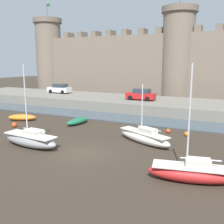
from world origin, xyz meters
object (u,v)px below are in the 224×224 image
Objects in this scene: sailboat_foreground_left at (31,140)px; mooring_buoy_mid_mud at (14,125)px; rowboat_midflat_centre at (78,121)px; car_quay_east at (141,95)px; mooring_buoy_near_shore at (168,131)px; sailboat_foreground_right at (191,172)px; mooring_buoy_off_centre at (16,132)px; car_quay_west at (60,89)px; mooring_buoy_near_channel at (187,134)px; rowboat_midflat_left at (22,117)px; sailboat_foreground_centre at (144,137)px.

mooring_buoy_mid_mud is at bearing 145.88° from sailboat_foreground_left.
rowboat_midflat_centre is 12.06m from car_quay_east.
mooring_buoy_near_shore is 15.85m from mooring_buoy_mid_mud.
mooring_buoy_off_centre is (-16.44, 2.75, -0.31)m from sailboat_foreground_right.
sailboat_foreground_left is at bearing -58.27° from car_quay_west.
sailboat_foreground_right is at bearing -63.00° from car_quay_east.
sailboat_foreground_right reaches higher than mooring_buoy_near_channel.
mooring_buoy_mid_mud is (1.65, -2.79, -0.12)m from rowboat_midflat_left.
sailboat_foreground_right is 1.64× the size of car_quay_east.
mooring_buoy_near_shore is at bearing 6.91° from rowboat_midflat_left.
mooring_buoy_mid_mud is at bearing -59.39° from rowboat_midflat_left.
rowboat_midflat_centre is 7.96× the size of mooring_buoy_near_shore.
sailboat_foreground_centre is at bearing 31.69° from sailboat_foreground_left.
mooring_buoy_off_centre is at bearing -155.32° from mooring_buoy_near_channel.
car_quay_west is at bearing 116.13° from mooring_buoy_off_centre.
sailboat_foreground_centre is 1.35× the size of car_quay_west.
sailboat_foreground_right reaches higher than mooring_buoy_mid_mud.
rowboat_midflat_centre reaches higher than mooring_buoy_mid_mud.
rowboat_midflat_left is 16.88m from mooring_buoy_near_shore.
mooring_buoy_near_shore is at bearing 170.39° from mooring_buoy_near_channel.
sailboat_foreground_centre is at bearing -69.17° from car_quay_east.
rowboat_midflat_centre is 11.69m from mooring_buoy_near_channel.
car_quay_east is at bearing -6.10° from car_quay_west.
mooring_buoy_mid_mud is at bearing -176.86° from sailboat_foreground_centre.
mooring_buoy_near_shore is (9.91, 0.73, -0.15)m from rowboat_midflat_centre.
mooring_buoy_near_channel is at bearing 15.01° from mooring_buoy_mid_mud.
mooring_buoy_near_shore is at bearing 111.01° from sailboat_foreground_right.
car_quay_west is at bearing 110.71° from rowboat_midflat_left.
sailboat_foreground_centre is 10.81× the size of mooring_buoy_mid_mud.
rowboat_midflat_centre is 6.58× the size of mooring_buoy_mid_mud.
sailboat_foreground_centre is (15.69, -2.02, 0.19)m from rowboat_midflat_left.
mooring_buoy_near_channel is at bearing 52.91° from sailboat_foreground_centre.
sailboat_foreground_left reaches higher than rowboat_midflat_left.
sailboat_foreground_centre is at bearing -37.90° from car_quay_west.
sailboat_foreground_centre is at bearing -7.34° from rowboat_midflat_left.
sailboat_foreground_left is (-7.94, -4.90, 0.04)m from sailboat_foreground_centre.
car_quay_east is at bearing 117.00° from sailboat_foreground_right.
mooring_buoy_mid_mud is 0.13× the size of car_quay_east.
mooring_buoy_near_channel reaches higher than mooring_buoy_near_shore.
rowboat_midflat_centre is at bearing 10.79° from rowboat_midflat_left.
rowboat_midflat_centre is 0.82× the size of car_quay_east.
sailboat_foreground_right is at bearing -14.54° from mooring_buoy_mid_mud.
mooring_buoy_near_channel is 0.11× the size of car_quay_west.
sailboat_foreground_left is 25.17m from car_quay_west.
rowboat_midflat_centre is 7.68× the size of mooring_buoy_near_channel.
rowboat_midflat_centre is 6.62m from mooring_buoy_mid_mud.
mooring_buoy_off_centre is at bearing -151.31° from mooring_buoy_near_shore.
mooring_buoy_near_channel is at bearing 24.68° from mooring_buoy_off_centre.
sailboat_foreground_left is 4.23m from mooring_buoy_off_centre.
sailboat_foreground_right is 15.27× the size of mooring_buoy_near_channel.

